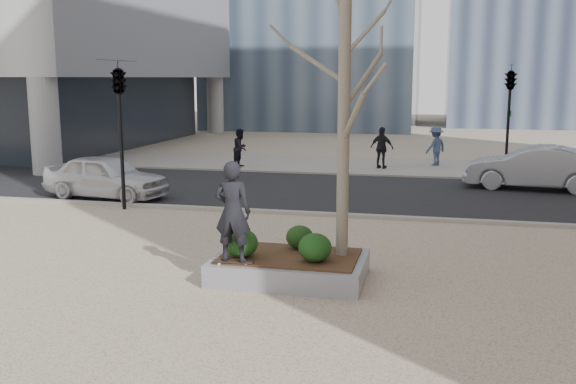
% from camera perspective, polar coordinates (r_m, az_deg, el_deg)
% --- Properties ---
extents(ground, '(120.00, 120.00, 0.00)m').
position_cam_1_polar(ground, '(13.24, -4.10, -7.38)').
color(ground, '#BEA88C').
rests_on(ground, ground).
extents(street, '(60.00, 8.00, 0.02)m').
position_cam_1_polar(street, '(22.72, 3.33, 0.06)').
color(street, black).
rests_on(street, ground).
extents(far_sidewalk, '(60.00, 6.00, 0.02)m').
position_cam_1_polar(far_sidewalk, '(29.56, 5.63, 2.38)').
color(far_sidewalk, gray).
rests_on(far_sidewalk, ground).
extents(planter, '(3.00, 2.00, 0.45)m').
position_cam_1_polar(planter, '(12.92, 0.16, -6.75)').
color(planter, gray).
rests_on(planter, ground).
extents(planter_mulch, '(2.70, 1.70, 0.04)m').
position_cam_1_polar(planter_mulch, '(12.85, 0.16, -5.71)').
color(planter_mulch, '#382314').
rests_on(planter_mulch, planter).
extents(sycamore_tree, '(2.80, 2.80, 6.60)m').
position_cam_1_polar(sycamore_tree, '(12.48, 5.02, 9.23)').
color(sycamore_tree, gray).
rests_on(sycamore_tree, planter_mulch).
extents(shrub_left, '(0.68, 0.68, 0.57)m').
position_cam_1_polar(shrub_left, '(12.66, -4.21, -4.54)').
color(shrub_left, '#153912').
rests_on(shrub_left, planter_mulch).
extents(shrub_middle, '(0.57, 0.57, 0.49)m').
position_cam_1_polar(shrub_middle, '(13.27, 1.05, -4.03)').
color(shrub_middle, black).
rests_on(shrub_middle, planter_mulch).
extents(shrub_right, '(0.65, 0.65, 0.55)m').
position_cam_1_polar(shrub_right, '(12.35, 2.41, -4.95)').
color(shrub_right, '#183611').
rests_on(shrub_right, planter_mulch).
extents(skateboard, '(0.79, 0.23, 0.08)m').
position_cam_1_polar(skateboard, '(12.37, -4.88, -6.29)').
color(skateboard, black).
rests_on(skateboard, planter).
extents(skateboarder, '(0.71, 0.47, 1.93)m').
position_cam_1_polar(skateboarder, '(12.13, -4.95, -1.74)').
color(skateboarder, black).
rests_on(skateboarder, skateboard).
extents(police_car, '(4.42, 2.25, 1.44)m').
position_cam_1_polar(police_car, '(22.13, -15.88, 1.33)').
color(police_car, silver).
rests_on(police_car, street).
extents(car_silver, '(4.94, 2.29, 1.57)m').
position_cam_1_polar(car_silver, '(24.57, 21.00, 2.04)').
color(car_silver, gray).
rests_on(car_silver, street).
extents(pedestrian_a, '(0.78, 0.93, 1.71)m').
position_cam_1_polar(pedestrian_a, '(28.80, -4.24, 3.93)').
color(pedestrian_a, black).
rests_on(pedestrian_a, far_sidewalk).
extents(pedestrian_b, '(1.24, 1.30, 1.77)m').
position_cam_1_polar(pedestrian_b, '(30.01, 12.99, 4.01)').
color(pedestrian_b, '#384765').
rests_on(pedestrian_b, far_sidewalk).
extents(pedestrian_c, '(1.16, 0.77, 1.83)m').
position_cam_1_polar(pedestrian_c, '(28.52, 8.35, 3.91)').
color(pedestrian_c, black).
rests_on(pedestrian_c, far_sidewalk).
extents(traffic_light_near, '(0.60, 2.48, 4.50)m').
position_cam_1_polar(traffic_light_near, '(20.01, -14.62, 4.85)').
color(traffic_light_near, black).
rests_on(traffic_light_near, ground).
extents(traffic_light_far, '(0.60, 2.48, 4.50)m').
position_cam_1_polar(traffic_light_far, '(26.85, 18.98, 5.90)').
color(traffic_light_far, black).
rests_on(traffic_light_far, ground).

